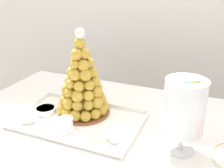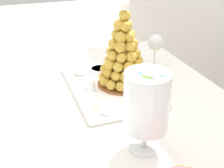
{
  "view_description": "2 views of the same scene",
  "coord_description": "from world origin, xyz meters",
  "px_view_note": "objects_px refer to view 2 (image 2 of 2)",
  "views": [
    {
      "loc": [
        0.31,
        -0.89,
        1.37
      ],
      "look_at": [
        -0.08,
        0.05,
        0.95
      ],
      "focal_mm": 43.5,
      "sensor_mm": 36.0,
      "label": 1
    },
    {
      "loc": [
        0.94,
        -0.41,
        1.42
      ],
      "look_at": [
        -0.07,
        -0.05,
        0.88
      ],
      "focal_mm": 48.65,
      "sensor_mm": 36.0,
      "label": 2
    }
  ],
  "objects_px": {
    "dessert_cup_centre": "(107,108)",
    "croquembouche": "(123,54)",
    "serving_tray": "(110,88)",
    "macaron_goblet": "(146,102)",
    "dessert_cup_left": "(80,69)",
    "creme_brulee_ramekin": "(100,70)",
    "dessert_cup_mid_left": "(89,85)",
    "wine_glass": "(155,43)"
  },
  "relations": [
    {
      "from": "wine_glass",
      "to": "serving_tray",
      "type": "bearing_deg",
      "value": -61.39
    },
    {
      "from": "dessert_cup_centre",
      "to": "creme_brulee_ramekin",
      "type": "bearing_deg",
      "value": 167.02
    },
    {
      "from": "croquembouche",
      "to": "macaron_goblet",
      "type": "height_order",
      "value": "croquembouche"
    },
    {
      "from": "dessert_cup_mid_left",
      "to": "macaron_goblet",
      "type": "height_order",
      "value": "macaron_goblet"
    },
    {
      "from": "croquembouche",
      "to": "wine_glass",
      "type": "relative_size",
      "value": 2.21
    },
    {
      "from": "macaron_goblet",
      "to": "wine_glass",
      "type": "height_order",
      "value": "macaron_goblet"
    },
    {
      "from": "dessert_cup_centre",
      "to": "macaron_goblet",
      "type": "xyz_separation_m",
      "value": [
        0.23,
        0.05,
        0.14
      ]
    },
    {
      "from": "croquembouche",
      "to": "wine_glass",
      "type": "height_order",
      "value": "croquembouche"
    },
    {
      "from": "dessert_cup_mid_left",
      "to": "creme_brulee_ramekin",
      "type": "distance_m",
      "value": 0.2
    },
    {
      "from": "croquembouche",
      "to": "dessert_cup_centre",
      "type": "relative_size",
      "value": 7.83
    },
    {
      "from": "dessert_cup_left",
      "to": "creme_brulee_ramekin",
      "type": "relative_size",
      "value": 0.66
    },
    {
      "from": "creme_brulee_ramekin",
      "to": "wine_glass",
      "type": "bearing_deg",
      "value": 89.14
    },
    {
      "from": "creme_brulee_ramekin",
      "to": "macaron_goblet",
      "type": "bearing_deg",
      "value": -3.58
    },
    {
      "from": "creme_brulee_ramekin",
      "to": "wine_glass",
      "type": "height_order",
      "value": "wine_glass"
    },
    {
      "from": "dessert_cup_left",
      "to": "wine_glass",
      "type": "height_order",
      "value": "wine_glass"
    },
    {
      "from": "dessert_cup_left",
      "to": "croquembouche",
      "type": "bearing_deg",
      "value": 40.74
    },
    {
      "from": "serving_tray",
      "to": "dessert_cup_mid_left",
      "type": "xyz_separation_m",
      "value": [
        -0.0,
        -0.1,
        0.03
      ]
    },
    {
      "from": "macaron_goblet",
      "to": "wine_glass",
      "type": "xyz_separation_m",
      "value": [
        -0.6,
        0.34,
        -0.05
      ]
    },
    {
      "from": "croquembouche",
      "to": "creme_brulee_ramekin",
      "type": "distance_m",
      "value": 0.22
    },
    {
      "from": "dessert_cup_centre",
      "to": "wine_glass",
      "type": "height_order",
      "value": "wine_glass"
    },
    {
      "from": "macaron_goblet",
      "to": "dessert_cup_mid_left",
      "type": "bearing_deg",
      "value": -171.66
    },
    {
      "from": "dessert_cup_mid_left",
      "to": "macaron_goblet",
      "type": "bearing_deg",
      "value": 8.34
    },
    {
      "from": "creme_brulee_ramekin",
      "to": "macaron_goblet",
      "type": "height_order",
      "value": "macaron_goblet"
    },
    {
      "from": "croquembouche",
      "to": "macaron_goblet",
      "type": "xyz_separation_m",
      "value": [
        0.44,
        -0.1,
        0.02
      ]
    },
    {
      "from": "serving_tray",
      "to": "creme_brulee_ramekin",
      "type": "distance_m",
      "value": 0.17
    },
    {
      "from": "dessert_cup_left",
      "to": "dessert_cup_centre",
      "type": "relative_size",
      "value": 1.24
    },
    {
      "from": "dessert_cup_centre",
      "to": "serving_tray",
      "type": "bearing_deg",
      "value": 158.22
    },
    {
      "from": "dessert_cup_centre",
      "to": "macaron_goblet",
      "type": "relative_size",
      "value": 0.17
    },
    {
      "from": "croquembouche",
      "to": "dessert_cup_mid_left",
      "type": "bearing_deg",
      "value": -86.85
    },
    {
      "from": "croquembouche",
      "to": "dessert_cup_mid_left",
      "type": "distance_m",
      "value": 0.2
    },
    {
      "from": "dessert_cup_left",
      "to": "dessert_cup_centre",
      "type": "height_order",
      "value": "dessert_cup_left"
    },
    {
      "from": "croquembouche",
      "to": "dessert_cup_mid_left",
      "type": "height_order",
      "value": "croquembouche"
    },
    {
      "from": "macaron_goblet",
      "to": "dessert_cup_left",
      "type": "bearing_deg",
      "value": -174.78
    },
    {
      "from": "serving_tray",
      "to": "dessert_cup_left",
      "type": "relative_size",
      "value": 8.82
    },
    {
      "from": "dessert_cup_mid_left",
      "to": "wine_glass",
      "type": "height_order",
      "value": "wine_glass"
    },
    {
      "from": "dessert_cup_centre",
      "to": "macaron_goblet",
      "type": "height_order",
      "value": "macaron_goblet"
    },
    {
      "from": "croquembouche",
      "to": "serving_tray",
      "type": "bearing_deg",
      "value": -81.47
    },
    {
      "from": "dessert_cup_mid_left",
      "to": "creme_brulee_ramekin",
      "type": "xyz_separation_m",
      "value": [
        -0.17,
        0.1,
        -0.01
      ]
    },
    {
      "from": "dessert_cup_centre",
      "to": "dessert_cup_left",
      "type": "bearing_deg",
      "value": -178.6
    },
    {
      "from": "dessert_cup_left",
      "to": "dessert_cup_mid_left",
      "type": "relative_size",
      "value": 0.99
    },
    {
      "from": "wine_glass",
      "to": "creme_brulee_ramekin",
      "type": "bearing_deg",
      "value": -90.86
    },
    {
      "from": "dessert_cup_centre",
      "to": "croquembouche",
      "type": "bearing_deg",
      "value": 145.04
    }
  ]
}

